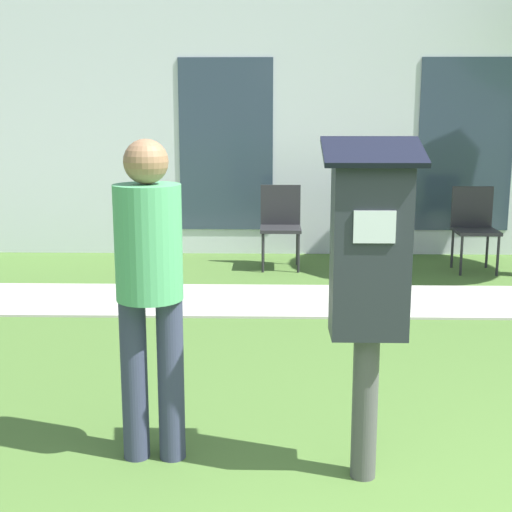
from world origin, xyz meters
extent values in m
cube|color=#B7B2A8|center=(0.00, 4.10, 0.01)|extent=(12.00, 1.10, 0.02)
cube|color=silver|center=(0.00, 6.41, 1.60)|extent=(10.00, 0.24, 3.20)
cube|color=#2D3D4C|center=(-1.40, 6.28, 1.30)|extent=(1.10, 0.02, 2.00)
cube|color=#2D3D4C|center=(1.40, 6.28, 1.30)|extent=(1.10, 0.02, 2.00)
cylinder|color=#4C4C4C|center=(-0.42, 0.95, 0.35)|extent=(0.12, 0.12, 0.70)
cube|color=#23282D|center=(-0.42, 0.95, 1.10)|extent=(0.34, 0.22, 0.80)
cube|color=silver|center=(-0.42, 0.84, 1.22)|extent=(0.18, 0.01, 0.14)
cube|color=black|center=(-0.42, 0.95, 1.53)|extent=(0.44, 0.31, 0.12)
cylinder|color=#333851|center=(-1.53, 1.12, 0.41)|extent=(0.13, 0.13, 0.82)
cylinder|color=#333851|center=(-1.35, 1.12, 0.41)|extent=(0.13, 0.13, 0.82)
cylinder|color=#4C9E66|center=(-1.44, 1.12, 1.09)|extent=(0.32, 0.32, 0.55)
sphere|color=#8C6647|center=(-1.44, 1.12, 1.48)|extent=(0.21, 0.21, 0.21)
cylinder|color=#262628|center=(-0.95, 5.28, 0.21)|extent=(0.03, 0.03, 0.42)
cylinder|color=#262628|center=(-0.57, 5.28, 0.21)|extent=(0.03, 0.03, 0.42)
cylinder|color=#262628|center=(-0.95, 5.66, 0.21)|extent=(0.03, 0.03, 0.42)
cylinder|color=#262628|center=(-0.57, 5.66, 0.21)|extent=(0.03, 0.03, 0.42)
cube|color=#262628|center=(-0.76, 5.47, 0.44)|extent=(0.44, 0.44, 0.04)
cube|color=#262628|center=(-0.76, 5.67, 0.68)|extent=(0.44, 0.04, 0.44)
cylinder|color=#262628|center=(0.09, 5.36, 0.21)|extent=(0.03, 0.03, 0.42)
cylinder|color=#262628|center=(0.47, 5.36, 0.21)|extent=(0.03, 0.03, 0.42)
cylinder|color=#262628|center=(0.09, 5.74, 0.21)|extent=(0.03, 0.03, 0.42)
cylinder|color=#262628|center=(0.47, 5.74, 0.21)|extent=(0.03, 0.03, 0.42)
cube|color=#262628|center=(0.28, 5.55, 0.44)|extent=(0.44, 0.44, 0.04)
cube|color=#262628|center=(0.28, 5.76, 0.68)|extent=(0.44, 0.04, 0.44)
cylinder|color=#262628|center=(1.13, 5.18, 0.21)|extent=(0.03, 0.03, 0.42)
cylinder|color=#262628|center=(1.51, 5.18, 0.21)|extent=(0.03, 0.03, 0.42)
cylinder|color=#262628|center=(1.13, 5.56, 0.21)|extent=(0.03, 0.03, 0.42)
cylinder|color=#262628|center=(1.51, 5.56, 0.21)|extent=(0.03, 0.03, 0.42)
cube|color=#262628|center=(1.32, 5.37, 0.44)|extent=(0.44, 0.44, 0.04)
cube|color=#262628|center=(1.32, 5.57, 0.68)|extent=(0.44, 0.04, 0.44)
camera|label=1|loc=(-0.86, -2.17, 1.71)|focal=50.00mm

